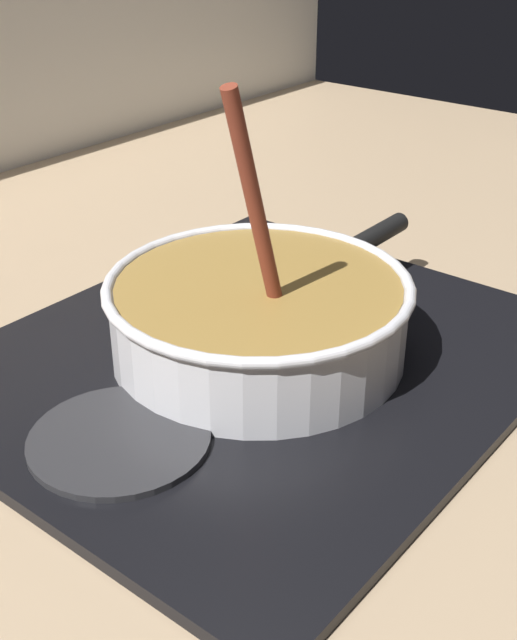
% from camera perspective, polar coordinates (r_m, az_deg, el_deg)
% --- Properties ---
extents(ground, '(2.40, 1.60, 0.04)m').
position_cam_1_polar(ground, '(0.69, -1.07, -11.20)').
color(ground, '#9E8466').
extents(hob_plate, '(0.56, 0.48, 0.01)m').
position_cam_1_polar(hob_plate, '(0.80, 0.00, -2.72)').
color(hob_plate, black).
rests_on(hob_plate, ground).
extents(burner_ring, '(0.20, 0.20, 0.01)m').
position_cam_1_polar(burner_ring, '(0.80, 0.00, -2.11)').
color(burner_ring, '#592D0C').
rests_on(burner_ring, hob_plate).
extents(spare_burner, '(0.15, 0.15, 0.01)m').
position_cam_1_polar(spare_burner, '(0.69, -9.62, -8.15)').
color(spare_burner, '#262628').
rests_on(spare_burner, hob_plate).
extents(cooking_pan, '(0.41, 0.29, 0.27)m').
position_cam_1_polar(cooking_pan, '(0.78, 0.03, 0.36)').
color(cooking_pan, silver).
rests_on(cooking_pan, hob_plate).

